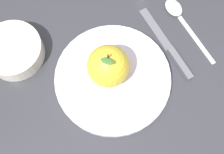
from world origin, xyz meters
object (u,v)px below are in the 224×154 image
(apple, at_px, (108,66))
(knife, at_px, (170,49))
(spoon, at_px, (179,15))
(dinner_plate, at_px, (112,78))
(side_bowl, at_px, (13,50))

(apple, bearing_deg, knife, 122.11)
(knife, height_order, spoon, spoon)
(dinner_plate, relative_size, apple, 2.47)
(spoon, bearing_deg, side_bowl, -67.72)
(dinner_plate, distance_m, spoon, 0.21)
(apple, distance_m, side_bowl, 0.21)
(dinner_plate, height_order, knife, dinner_plate)
(apple, xyz_separation_m, side_bowl, (-0.02, -0.20, -0.04))
(dinner_plate, xyz_separation_m, knife, (-0.08, 0.12, -0.01))
(side_bowl, height_order, spoon, side_bowl)
(side_bowl, distance_m, knife, 0.33)
(dinner_plate, xyz_separation_m, apple, (-0.01, -0.01, 0.05))
(apple, height_order, spoon, apple)
(knife, bearing_deg, dinner_plate, -53.83)
(knife, bearing_deg, spoon, 171.14)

